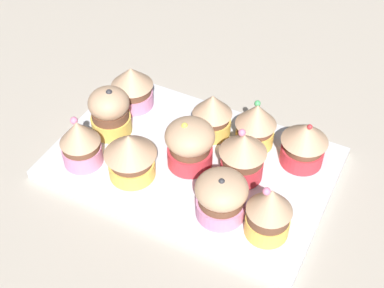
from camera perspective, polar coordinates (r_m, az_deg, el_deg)
ground_plane at (r=73.78cm, az=-0.00°, el=-3.15°), size 180.00×180.00×3.00cm
baking_tray at (r=72.23cm, az=-0.00°, el=-2.03°), size 36.95×23.87×1.20cm
cupcake_0 at (r=70.70cm, az=11.93°, el=0.16°), size 6.18×6.18×6.92cm
cupcake_1 at (r=72.14cm, az=6.86°, el=2.14°), size 5.62×5.62×7.18cm
cupcake_2 at (r=73.26cm, az=2.53°, el=3.10°), size 5.55×5.55×6.66cm
cupcake_3 at (r=78.56cm, az=-6.42°, el=6.17°), size 6.18×6.18×6.63cm
cupcake_4 at (r=67.52cm, az=5.46°, el=-1.16°), size 6.09×6.09×7.50cm
cupcake_5 at (r=69.01cm, az=-0.58°, el=0.16°), size 6.51×6.51×7.26cm
cupcake_6 at (r=74.43cm, az=-8.77°, el=3.52°), size 5.68×5.68×7.49cm
cupcake_7 at (r=61.84cm, az=8.26°, el=-7.17°), size 5.38×5.38×7.81cm
cupcake_8 at (r=63.46cm, az=3.15°, el=-5.58°), size 6.39×6.39×6.63cm
cupcake_9 at (r=67.84cm, az=-6.62°, el=-1.11°), size 6.78×6.78×6.93cm
cupcake_10 at (r=70.63cm, az=-11.89°, el=0.20°), size 5.34×5.34×7.38cm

